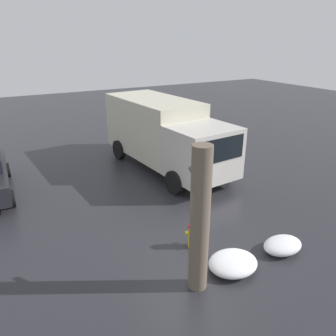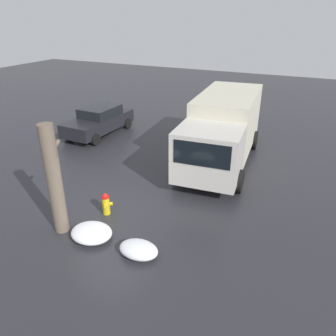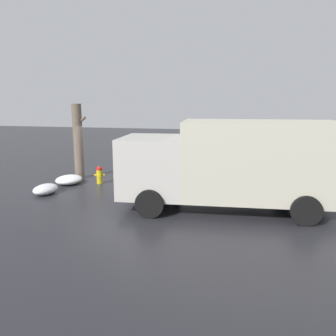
{
  "view_description": "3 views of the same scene",
  "coord_description": "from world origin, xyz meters",
  "px_view_note": "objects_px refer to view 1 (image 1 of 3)",
  "views": [
    {
      "loc": [
        -6.4,
        4.35,
        5.44
      ],
      "look_at": [
        3.48,
        -1.16,
        0.94
      ],
      "focal_mm": 35.0,
      "sensor_mm": 36.0,
      "label": 1
    },
    {
      "loc": [
        -7.62,
        -5.87,
        6.24
      ],
      "look_at": [
        2.65,
        -1.07,
        0.79
      ],
      "focal_mm": 35.0,
      "sensor_mm": 36.0,
      "label": 2
    },
    {
      "loc": [
        6.16,
        -13.07,
        3.56
      ],
      "look_at": [
        3.51,
        -1.7,
        1.2
      ],
      "focal_mm": 35.0,
      "sensor_mm": 36.0,
      "label": 3
    }
  ],
  "objects_px": {
    "tree_trunk": "(200,221)",
    "pedestrian": "(181,161)",
    "fire_hydrant": "(193,234)",
    "delivery_truck": "(164,132)"
  },
  "relations": [
    {
      "from": "delivery_truck",
      "to": "pedestrian",
      "type": "relative_size",
      "value": 4.3
    },
    {
      "from": "fire_hydrant",
      "to": "pedestrian",
      "type": "height_order",
      "value": "pedestrian"
    },
    {
      "from": "fire_hydrant",
      "to": "delivery_truck",
      "type": "distance_m",
      "value": 6.35
    },
    {
      "from": "tree_trunk",
      "to": "pedestrian",
      "type": "xyz_separation_m",
      "value": [
        5.25,
        -2.75,
        -0.84
      ]
    },
    {
      "from": "fire_hydrant",
      "to": "tree_trunk",
      "type": "height_order",
      "value": "tree_trunk"
    },
    {
      "from": "tree_trunk",
      "to": "delivery_truck",
      "type": "height_order",
      "value": "tree_trunk"
    },
    {
      "from": "tree_trunk",
      "to": "pedestrian",
      "type": "bearing_deg",
      "value": -27.61
    },
    {
      "from": "delivery_truck",
      "to": "pedestrian",
      "type": "distance_m",
      "value": 2.05
    },
    {
      "from": "delivery_truck",
      "to": "pedestrian",
      "type": "bearing_deg",
      "value": 77.35
    },
    {
      "from": "fire_hydrant",
      "to": "tree_trunk",
      "type": "bearing_deg",
      "value": -146.18
    }
  ]
}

